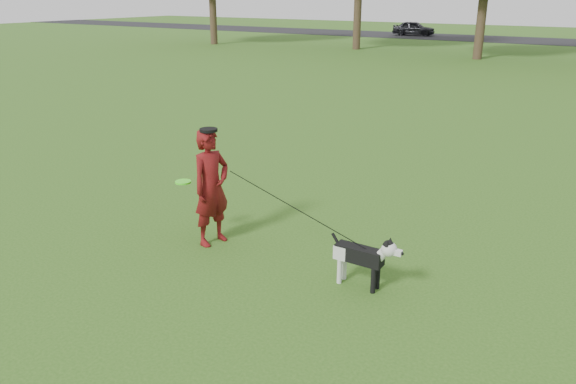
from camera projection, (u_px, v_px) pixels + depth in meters
The scene contains 5 objects.
ground at pixel (287, 241), 8.25m from camera, with size 120.00×120.00×0.00m, color #285116.
man at pixel (211, 188), 7.95m from camera, with size 0.62×0.40×1.69m, color #530B0E.
dog at pixel (365, 255), 6.82m from camera, with size 0.96×0.19×0.73m.
car_left at pixel (414, 28), 46.42m from camera, with size 1.38×3.42×1.17m, color black.
man_held_items at pixel (284, 201), 7.25m from camera, with size 3.08×0.38×1.21m.
Camera 1 is at (4.05, -6.34, 3.46)m, focal length 35.00 mm.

